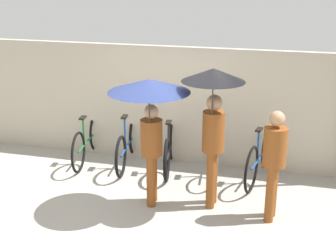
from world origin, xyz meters
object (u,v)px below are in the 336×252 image
at_px(parked_bicycle_3, 214,152).
at_px(pedestrian_center, 213,105).
at_px(parked_bicycle_2, 169,149).
at_px(parked_bicycle_0, 87,140).
at_px(pedestrian_trailing, 274,158).
at_px(parked_bicycle_1, 128,144).
at_px(parked_bicycle_4, 260,156).
at_px(pedestrian_leading, 150,104).

bearing_deg(parked_bicycle_3, pedestrian_center, -178.81).
bearing_deg(parked_bicycle_2, parked_bicycle_3, -93.07).
bearing_deg(parked_bicycle_3, parked_bicycle_0, 85.80).
bearing_deg(pedestrian_trailing, parked_bicycle_0, -13.70).
xyz_separation_m(pedestrian_center, pedestrian_trailing, (0.88, -0.10, -0.66)).
xyz_separation_m(parked_bicycle_2, pedestrian_trailing, (1.82, -1.31, 0.54)).
xyz_separation_m(parked_bicycle_1, parked_bicycle_4, (2.35, -0.03, 0.02)).
xyz_separation_m(parked_bicycle_1, pedestrian_center, (1.72, -1.24, 1.21)).
bearing_deg(parked_bicycle_4, pedestrian_center, 162.56).
bearing_deg(parked_bicycle_1, pedestrian_leading, -156.17).
bearing_deg(parked_bicycle_3, parked_bicycle_2, 90.65).
bearing_deg(pedestrian_center, parked_bicycle_1, -33.85).
relative_size(parked_bicycle_3, parked_bicycle_4, 0.95).
bearing_deg(pedestrian_center, pedestrian_trailing, 175.28).
height_order(parked_bicycle_3, pedestrian_leading, pedestrian_leading).
bearing_deg(pedestrian_leading, parked_bicycle_3, -122.15).
bearing_deg(parked_bicycle_0, pedestrian_center, -124.03).
xyz_separation_m(parked_bicycle_0, pedestrian_trailing, (3.38, -1.33, 0.55)).
distance_m(parked_bicycle_3, pedestrian_center, 1.80).
bearing_deg(parked_bicycle_4, pedestrian_leading, 143.21).
relative_size(parked_bicycle_0, parked_bicycle_1, 1.00).
height_order(parked_bicycle_3, pedestrian_trailing, pedestrian_trailing).
distance_m(parked_bicycle_1, pedestrian_center, 2.44).
relative_size(pedestrian_leading, pedestrian_trailing, 1.22).
distance_m(parked_bicycle_0, parked_bicycle_4, 3.13).
height_order(parked_bicycle_3, parked_bicycle_4, parked_bicycle_4).
relative_size(parked_bicycle_2, pedestrian_center, 0.80).
height_order(parked_bicycle_2, parked_bicycle_3, parked_bicycle_2).
xyz_separation_m(parked_bicycle_0, parked_bicycle_3, (2.34, 0.07, -0.03)).
height_order(parked_bicycle_1, pedestrian_leading, pedestrian_leading).
distance_m(parked_bicycle_0, parked_bicycle_1, 0.78).
bearing_deg(parked_bicycle_4, pedestrian_trailing, -159.30).
relative_size(parked_bicycle_4, pedestrian_leading, 0.93).
height_order(parked_bicycle_4, pedestrian_leading, pedestrian_leading).
height_order(parked_bicycle_4, pedestrian_center, pedestrian_center).
bearing_deg(pedestrian_trailing, parked_bicycle_4, -71.22).
relative_size(parked_bicycle_3, pedestrian_leading, 0.89).
relative_size(pedestrian_leading, pedestrian_center, 0.92).
bearing_deg(parked_bicycle_1, pedestrian_center, -133.04).
relative_size(parked_bicycle_0, parked_bicycle_2, 1.08).
distance_m(parked_bicycle_4, pedestrian_center, 1.81).
height_order(parked_bicycle_0, parked_bicycle_2, parked_bicycle_2).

